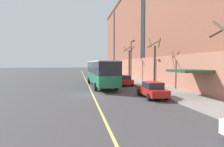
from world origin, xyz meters
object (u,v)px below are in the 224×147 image
(parked_car_red_0, at_px, (124,80))
(street_tree_mid_block, at_px, (155,63))
(parked_car_red_2, at_px, (152,90))
(street_lamp, at_px, (132,57))
(city_bus, at_px, (101,72))
(street_tree_far_uptown, at_px, (129,62))
(parked_car_champagne_1, at_px, (106,74))

(parked_car_red_0, distance_m, street_tree_mid_block, 5.86)
(parked_car_red_0, xyz_separation_m, parked_car_red_2, (0.11, -10.19, -0.00))
(parked_car_red_2, bearing_deg, street_lamp, 81.92)
(city_bus, bearing_deg, street_tree_far_uptown, 51.91)
(parked_car_red_0, relative_size, parked_car_red_2, 1.08)
(city_bus, height_order, parked_car_red_0, city_bus)
(street_tree_far_uptown, bearing_deg, street_tree_mid_block, -89.88)
(parked_car_red_0, bearing_deg, city_bus, -162.44)
(street_tree_mid_block, xyz_separation_m, street_lamp, (-1.24, 6.27, 1.00))
(street_tree_mid_block, distance_m, street_tree_far_uptown, 11.71)
(street_lamp, bearing_deg, parked_car_champagne_1, 97.69)
(city_bus, bearing_deg, parked_car_champagne_1, 78.38)
(parked_car_champagne_1, xyz_separation_m, parked_car_red_2, (0.21, -26.61, -0.00))
(street_tree_mid_block, xyz_separation_m, street_tree_far_uptown, (-0.02, 11.71, 0.17))
(parked_car_red_0, xyz_separation_m, parked_car_champagne_1, (-0.09, 16.42, -0.00))
(street_tree_far_uptown, bearing_deg, street_lamp, -102.58)
(parked_car_red_0, height_order, parked_car_red_2, same)
(parked_car_red_0, distance_m, street_tree_far_uptown, 8.54)
(city_bus, bearing_deg, parked_car_red_2, -67.00)
(street_tree_far_uptown, relative_size, street_lamp, 0.97)
(parked_car_red_0, relative_size, parked_car_champagne_1, 1.09)
(parked_car_red_2, bearing_deg, parked_car_red_0, 90.64)
(parked_car_red_2, height_order, street_lamp, street_lamp)
(parked_car_champagne_1, xyz_separation_m, street_lamp, (1.94, -14.39, 3.62))
(parked_car_champagne_1, bearing_deg, street_tree_far_uptown, -70.58)
(city_bus, xyz_separation_m, parked_car_red_2, (3.83, -9.01, -1.35))
(street_tree_far_uptown, bearing_deg, parked_car_red_2, -99.48)
(parked_car_red_2, height_order, street_tree_mid_block, street_tree_mid_block)
(city_bus, xyz_separation_m, parked_car_champagne_1, (3.62, 17.59, -1.35))
(parked_car_red_0, relative_size, street_tree_mid_block, 0.71)
(city_bus, relative_size, parked_car_red_2, 2.91)
(parked_car_champagne_1, relative_size, street_tree_mid_block, 0.65)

